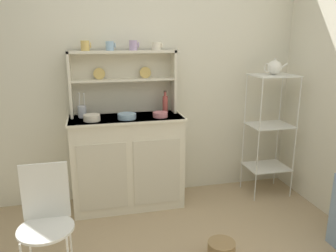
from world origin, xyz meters
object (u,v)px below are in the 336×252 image
(bowl_mixing_large, at_px, (92,118))
(cup_gold_0, at_px, (85,46))
(wire_chair, at_px, (46,215))
(bakers_rack, at_px, (270,123))
(jam_bottle, at_px, (165,104))
(hutch_cabinet, at_px, (128,161))
(hutch_shelf_unit, at_px, (123,77))
(porcelain_teapot, at_px, (274,67))
(floor_basket, at_px, (221,250))
(utensil_jar, at_px, (82,111))

(bowl_mixing_large, bearing_deg, cup_gold_0, 95.31)
(wire_chair, relative_size, cup_gold_0, 9.25)
(bowl_mixing_large, bearing_deg, wire_chair, -110.07)
(bakers_rack, distance_m, jam_bottle, 1.11)
(hutch_cabinet, bearing_deg, cup_gold_0, 159.92)
(wire_chair, distance_m, bowl_mixing_large, 1.07)
(hutch_cabinet, relative_size, hutch_shelf_unit, 1.07)
(bowl_mixing_large, xyz_separation_m, jam_bottle, (0.72, 0.16, 0.06))
(bowl_mixing_large, bearing_deg, porcelain_teapot, 0.21)
(jam_bottle, bearing_deg, wire_chair, -134.28)
(bakers_rack, bearing_deg, cup_gold_0, 174.06)
(floor_basket, distance_m, jam_bottle, 1.46)
(bowl_mixing_large, distance_m, jam_bottle, 0.74)
(hutch_cabinet, bearing_deg, porcelain_teapot, -2.58)
(porcelain_teapot, bearing_deg, cup_gold_0, 174.05)
(floor_basket, bearing_deg, utensil_jar, 131.67)
(hutch_shelf_unit, height_order, floor_basket, hutch_shelf_unit)
(bowl_mixing_large, relative_size, jam_bottle, 0.68)
(wire_chair, distance_m, floor_basket, 1.32)
(wire_chair, bearing_deg, bowl_mixing_large, 66.25)
(hutch_cabinet, xyz_separation_m, cup_gold_0, (-0.33, 0.12, 1.10))
(hutch_cabinet, xyz_separation_m, utensil_jar, (-0.40, 0.08, 0.50))
(cup_gold_0, bearing_deg, floor_basket, -51.40)
(hutch_shelf_unit, height_order, utensil_jar, hutch_shelf_unit)
(hutch_cabinet, distance_m, hutch_shelf_unit, 0.82)
(cup_gold_0, xyz_separation_m, bowl_mixing_large, (0.02, -0.20, -0.63))
(hutch_shelf_unit, xyz_separation_m, floor_basket, (0.58, -1.19, -1.20))
(porcelain_teapot, bearing_deg, floor_basket, -133.05)
(hutch_shelf_unit, height_order, porcelain_teapot, hutch_shelf_unit)
(floor_basket, relative_size, porcelain_teapot, 0.90)
(hutch_shelf_unit, relative_size, wire_chair, 1.19)
(jam_bottle, relative_size, utensil_jar, 0.95)
(utensil_jar, bearing_deg, bakers_rack, -4.40)
(wire_chair, xyz_separation_m, cup_gold_0, (0.32, 1.12, 1.05))
(utensil_jar, bearing_deg, porcelain_teapot, -4.40)
(utensil_jar, bearing_deg, hutch_cabinet, -11.03)
(hutch_shelf_unit, bearing_deg, utensil_jar, -168.09)
(hutch_shelf_unit, height_order, bowl_mixing_large, hutch_shelf_unit)
(jam_bottle, bearing_deg, porcelain_teapot, -8.07)
(bowl_mixing_large, distance_m, porcelain_teapot, 1.84)
(hutch_shelf_unit, bearing_deg, wire_chair, -119.44)
(cup_gold_0, distance_m, utensil_jar, 0.60)
(bowl_mixing_large, bearing_deg, hutch_shelf_unit, 36.71)
(wire_chair, distance_m, utensil_jar, 1.19)
(bowl_mixing_large, bearing_deg, bakers_rack, 0.21)
(hutch_shelf_unit, xyz_separation_m, bakers_rack, (1.48, -0.23, -0.49))
(floor_basket, xyz_separation_m, utensil_jar, (-0.98, 1.11, 0.90))
(cup_gold_0, xyz_separation_m, utensil_jar, (-0.07, -0.04, -0.60))
(bakers_rack, relative_size, bowl_mixing_large, 8.41)
(floor_basket, bearing_deg, hutch_cabinet, 119.59)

